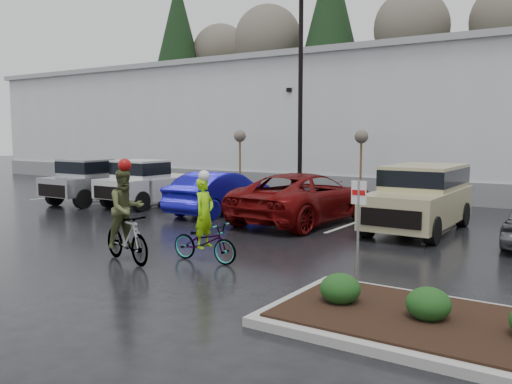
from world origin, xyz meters
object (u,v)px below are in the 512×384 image
Objects in this scene: sapling_west at (240,140)px; car_red at (305,197)px; car_blue at (220,192)px; cyclist_olive at (126,225)px; cyclist_hivis at (205,233)px; pickup_silver at (102,180)px; lamppost at (301,73)px; suv_tan at (419,199)px; sapling_mid at (361,141)px; fire_lane_sign at (358,221)px; pickup_white at (156,182)px.

car_red is (6.97, -5.99, -1.87)m from sapling_west.
cyclist_olive reaches higher than car_blue.
cyclist_olive reaches higher than cyclist_hivis.
lamppost is at bearing 36.82° from pickup_silver.
car_blue is 0.95× the size of suv_tan.
suv_tan is at bearing -34.26° from lamppost.
cyclist_hivis is at bearing -84.27° from sapling_mid.
suv_tan is 7.46m from cyclist_hivis.
cyclist_olive reaches higher than fire_lane_sign.
lamppost is 9.43m from suv_tan.
sapling_mid is at bearing 21.80° from lamppost.
lamppost is at bearing 25.21° from cyclist_olive.
lamppost is 2.88× the size of sapling_west.
sapling_mid is (6.50, 0.00, 0.00)m from sapling_west.
fire_lane_sign is 0.36× the size of car_red.
pickup_silver and pickup_white have the same top height.
suv_tan is at bearing -27.53° from sapling_west.
pickup_silver is 6.33m from car_blue.
cyclist_hivis reaches higher than suv_tan.
pickup_silver is 2.37× the size of cyclist_hivis.
sapling_west is 17.46m from fire_lane_sign.
sapling_mid is 1.29× the size of cyclist_olive.
cyclist_olive reaches higher than suv_tan.
cyclist_hivis is at bearing 123.84° from car_blue.
suv_tan is (7.48, 0.36, 0.23)m from car_blue.
sapling_mid is at bearing -81.92° from car_red.
cyclist_hivis is (-4.05, 0.38, -0.72)m from fire_lane_sign.
pickup_white reaches higher than car_red.
cyclist_hivis reaches higher than car_red.
suv_tan is (13.81, 0.64, 0.05)m from pickup_silver.
sapling_west is 14.78m from cyclist_hivis.
cyclist_olive is (2.93, -7.51, 0.09)m from car_blue.
pickup_silver is 10.01m from car_red.
sapling_mid is 13.61m from cyclist_olive.
sapling_west is 0.52× the size of car_red.
sapling_west is 1.29× the size of cyclist_olive.
car_blue is at bearing 2.61° from pickup_silver.
sapling_west is at bearing 39.89° from cyclist_olive.
pickup_white is at bearing 0.11° from car_red.
sapling_mid is 1.45× the size of fire_lane_sign.
car_red is at bearing -40.64° from sapling_west.
pickup_white is 2.37× the size of cyclist_hivis.
sapling_west reaches higher than fire_lane_sign.
cyclist_olive is (2.22, -12.48, -4.79)m from lamppost.
pickup_silver is 13.82m from suv_tan.
pickup_white is at bearing -94.95° from sapling_west.
sapling_west is 7.17m from pickup_silver.
car_blue is (3.30, -5.97, -1.93)m from sapling_west.
fire_lane_sign is at bearing 140.48° from car_blue.
lamppost reaches higher than cyclist_olive.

